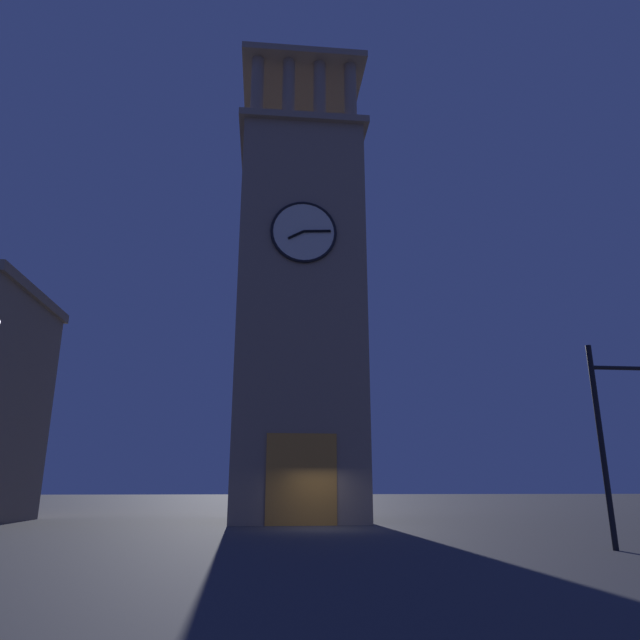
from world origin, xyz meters
name	(u,v)px	position (x,y,z in m)	size (l,w,h in m)	color
ground_plane	(322,529)	(0.00, 0.00, 0.00)	(200.00, 200.00, 0.00)	#424247
clocktower	(299,310)	(0.73, -5.54, 11.06)	(7.06, 7.91, 28.84)	gray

